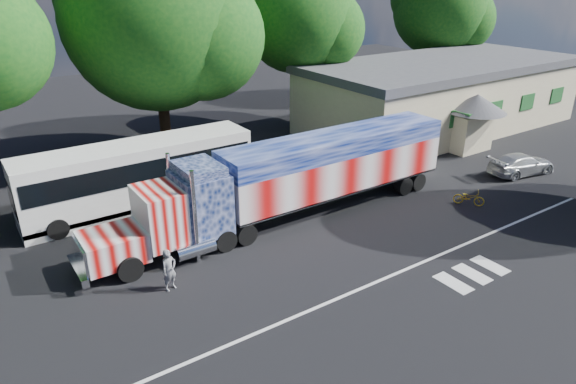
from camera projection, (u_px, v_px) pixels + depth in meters
ground at (326, 253)px, 22.97m from camera, size 100.00×100.00×0.00m
lane_markings at (415, 280)px, 20.99m from camera, size 30.00×2.67×0.01m
semi_truck at (297, 177)px, 25.54m from camera, size 19.89×3.14×4.24m
coach_bus at (139, 175)px, 26.76m from camera, size 12.04×2.80×3.50m
hall_building at (441, 94)px, 40.41m from camera, size 22.40×12.80×5.20m
parked_car at (521, 164)px, 31.59m from camera, size 4.68×2.58×1.28m
woman at (169, 270)px, 20.05m from camera, size 0.73×0.58×1.75m
bicycle at (469, 198)px, 27.49m from camera, size 1.41×1.63×0.85m
tree_far_ne at (441, 9)px, 48.23m from camera, size 9.13×8.69×12.58m
tree_n_mid at (158, 19)px, 31.11m from camera, size 11.69×11.13×14.48m
tree_ne_a at (299, 17)px, 38.70m from camera, size 8.99×8.57×12.71m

